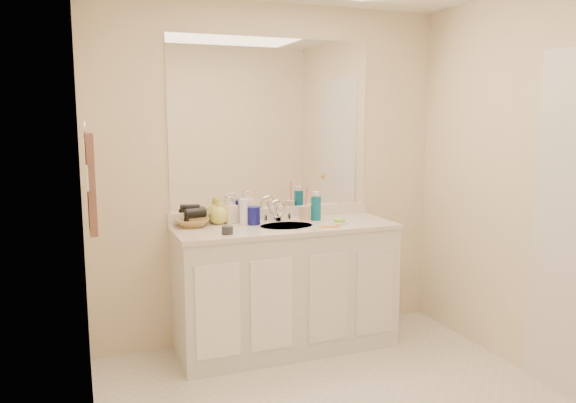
% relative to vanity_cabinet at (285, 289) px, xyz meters
% --- Properties ---
extents(wall_back, '(2.60, 0.02, 2.40)m').
position_rel_vanity_cabinet_xyz_m(wall_back, '(0.00, 0.28, 0.77)').
color(wall_back, beige).
rests_on(wall_back, floor).
extents(wall_front, '(2.60, 0.02, 2.40)m').
position_rel_vanity_cabinet_xyz_m(wall_front, '(0.00, -2.33, 0.77)').
color(wall_front, beige).
rests_on(wall_front, floor).
extents(wall_left, '(0.02, 2.60, 2.40)m').
position_rel_vanity_cabinet_xyz_m(wall_left, '(-1.30, -1.02, 0.77)').
color(wall_left, beige).
rests_on(wall_left, floor).
extents(wall_right, '(0.02, 2.60, 2.40)m').
position_rel_vanity_cabinet_xyz_m(wall_right, '(1.30, -1.02, 0.77)').
color(wall_right, beige).
rests_on(wall_right, floor).
extents(vanity_cabinet, '(1.50, 0.55, 0.85)m').
position_rel_vanity_cabinet_xyz_m(vanity_cabinet, '(0.00, 0.00, 0.00)').
color(vanity_cabinet, silver).
rests_on(vanity_cabinet, floor).
extents(countertop, '(1.52, 0.57, 0.03)m').
position_rel_vanity_cabinet_xyz_m(countertop, '(0.00, 0.00, 0.44)').
color(countertop, silver).
rests_on(countertop, vanity_cabinet).
extents(backsplash, '(1.52, 0.03, 0.08)m').
position_rel_vanity_cabinet_xyz_m(backsplash, '(0.00, 0.26, 0.50)').
color(backsplash, silver).
rests_on(backsplash, countertop).
extents(sink_basin, '(0.37, 0.37, 0.02)m').
position_rel_vanity_cabinet_xyz_m(sink_basin, '(0.00, -0.02, 0.44)').
color(sink_basin, beige).
rests_on(sink_basin, countertop).
extents(faucet, '(0.02, 0.02, 0.11)m').
position_rel_vanity_cabinet_xyz_m(faucet, '(0.00, 0.16, 0.51)').
color(faucet, silver).
rests_on(faucet, countertop).
extents(mirror, '(1.48, 0.01, 1.20)m').
position_rel_vanity_cabinet_xyz_m(mirror, '(0.00, 0.27, 1.14)').
color(mirror, white).
rests_on(mirror, wall_back).
extents(blue_mug, '(0.12, 0.12, 0.12)m').
position_rel_vanity_cabinet_xyz_m(blue_mug, '(-0.20, 0.10, 0.52)').
color(blue_mug, navy).
rests_on(blue_mug, countertop).
extents(tan_cup, '(0.08, 0.08, 0.10)m').
position_rel_vanity_cabinet_xyz_m(tan_cup, '(0.19, 0.11, 0.51)').
color(tan_cup, beige).
rests_on(tan_cup, countertop).
extents(toothbrush, '(0.02, 0.04, 0.19)m').
position_rel_vanity_cabinet_xyz_m(toothbrush, '(0.20, 0.11, 0.60)').
color(toothbrush, '#FF4379').
rests_on(toothbrush, tan_cup).
extents(mouthwash_bottle, '(0.07, 0.07, 0.17)m').
position_rel_vanity_cabinet_xyz_m(mouthwash_bottle, '(0.27, 0.10, 0.54)').
color(mouthwash_bottle, '#0A6181').
rests_on(mouthwash_bottle, countertop).
extents(soap_dish, '(0.13, 0.11, 0.01)m').
position_rel_vanity_cabinet_xyz_m(soap_dish, '(0.36, -0.11, 0.46)').
color(soap_dish, white).
rests_on(soap_dish, countertop).
extents(green_soap, '(0.07, 0.05, 0.02)m').
position_rel_vanity_cabinet_xyz_m(green_soap, '(0.36, -0.11, 0.48)').
color(green_soap, '#97E838').
rests_on(green_soap, soap_dish).
extents(orange_comb, '(0.14, 0.06, 0.01)m').
position_rel_vanity_cabinet_xyz_m(orange_comb, '(0.25, -0.17, 0.46)').
color(orange_comb, orange).
rests_on(orange_comb, countertop).
extents(dark_jar, '(0.08, 0.08, 0.05)m').
position_rel_vanity_cabinet_xyz_m(dark_jar, '(-0.45, -0.15, 0.48)').
color(dark_jar, '#2B2B30').
rests_on(dark_jar, countertop).
extents(extra_white_bottle, '(0.06, 0.06, 0.18)m').
position_rel_vanity_cabinet_xyz_m(extra_white_bottle, '(-0.26, 0.11, 0.54)').
color(extra_white_bottle, white).
rests_on(extra_white_bottle, countertop).
extents(soap_bottle_white, '(0.10, 0.10, 0.22)m').
position_rel_vanity_cabinet_xyz_m(soap_bottle_white, '(-0.20, 0.20, 0.56)').
color(soap_bottle_white, white).
rests_on(soap_bottle_white, countertop).
extents(soap_bottle_cream, '(0.11, 0.11, 0.19)m').
position_rel_vanity_cabinet_xyz_m(soap_bottle_cream, '(-0.34, 0.21, 0.55)').
color(soap_bottle_cream, '#F8E8CA').
rests_on(soap_bottle_cream, countertop).
extents(soap_bottle_yellow, '(0.16, 0.16, 0.17)m').
position_rel_vanity_cabinet_xyz_m(soap_bottle_yellow, '(-0.42, 0.20, 0.54)').
color(soap_bottle_yellow, '#D8D454').
rests_on(soap_bottle_yellow, countertop).
extents(wicker_basket, '(0.26, 0.26, 0.05)m').
position_rel_vanity_cabinet_xyz_m(wicker_basket, '(-0.61, 0.17, 0.48)').
color(wicker_basket, '#B38648').
rests_on(wicker_basket, countertop).
extents(hair_dryer, '(0.15, 0.10, 0.07)m').
position_rel_vanity_cabinet_xyz_m(hair_dryer, '(-0.59, 0.17, 0.54)').
color(hair_dryer, black).
rests_on(hair_dryer, wicker_basket).
extents(towel_ring, '(0.01, 0.11, 0.11)m').
position_rel_vanity_cabinet_xyz_m(towel_ring, '(-1.27, -0.25, 1.12)').
color(towel_ring, silver).
rests_on(towel_ring, wall_left).
extents(hand_towel, '(0.04, 0.32, 0.55)m').
position_rel_vanity_cabinet_xyz_m(hand_towel, '(-1.25, -0.25, 0.82)').
color(hand_towel, brown).
rests_on(hand_towel, towel_ring).
extents(switch_plate, '(0.01, 0.08, 0.13)m').
position_rel_vanity_cabinet_xyz_m(switch_plate, '(-1.27, -0.45, 0.88)').
color(switch_plate, white).
rests_on(switch_plate, wall_left).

